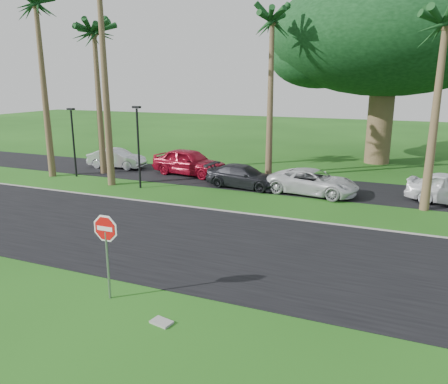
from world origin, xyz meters
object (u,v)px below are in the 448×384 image
object	(u,v)px
car_silver	(117,159)
car_minivan	(313,182)
car_dark	(243,177)
stop_sign_near	(106,240)
car_red	(189,162)

from	to	relation	value
car_silver	car_minivan	distance (m)	14.33
car_silver	car_dark	distance (m)	10.36
stop_sign_near	car_minivan	world-z (taller)	stop_sign_near
stop_sign_near	car_minivan	size ratio (longest dim) A/B	0.54
car_dark	car_silver	bearing A→B (deg)	83.72
stop_sign_near	car_silver	world-z (taller)	stop_sign_near
stop_sign_near	car_silver	distance (m)	19.42
car_red	stop_sign_near	bearing A→B (deg)	-152.38
stop_sign_near	car_minivan	distance (m)	14.21
car_silver	car_minivan	xyz separation A→B (m)	(14.20, -1.95, 0.00)
car_red	car_minivan	size ratio (longest dim) A/B	1.03
car_silver	car_red	xyz separation A→B (m)	(5.74, -0.08, 0.18)
car_red	car_dark	world-z (taller)	car_red
stop_sign_near	car_dark	xyz separation A→B (m)	(-1.06, 13.85, -1.13)
car_red	car_dark	size ratio (longest dim) A/B	1.13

